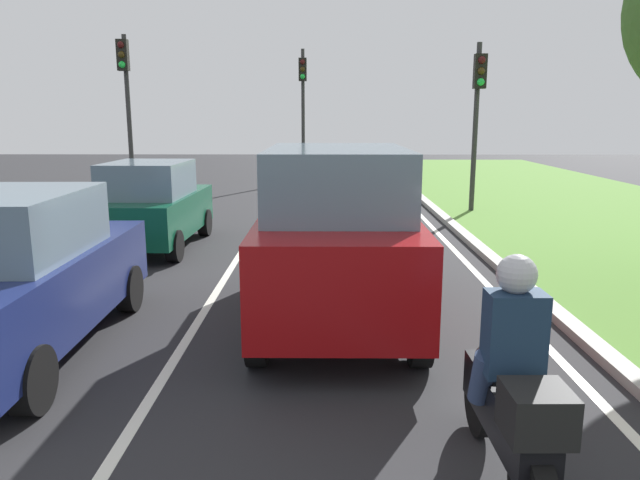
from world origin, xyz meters
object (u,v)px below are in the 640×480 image
at_px(car_suv_ahead, 337,234).
at_px(traffic_light_far_median, 303,95).
at_px(traffic_light_overhead_left, 126,89).
at_px(car_hatchback_far, 152,206).
at_px(rider_person, 513,331).
at_px(car_sedan_left_lane, 13,275).
at_px(motorcycle, 509,416).
at_px(traffic_light_near_right, 478,100).

xyz_separation_m(car_suv_ahead, traffic_light_far_median, (-1.07, 17.30, 2.37)).
xyz_separation_m(car_suv_ahead, traffic_light_overhead_left, (-6.16, 10.83, 2.29)).
xyz_separation_m(car_hatchback_far, rider_person, (4.84, -8.02, 0.31)).
height_order(rider_person, traffic_light_overhead_left, traffic_light_overhead_left).
xyz_separation_m(car_sedan_left_lane, rider_person, (4.81, -2.46, 0.27)).
bearing_deg(car_hatchback_far, traffic_light_overhead_left, 112.52).
height_order(car_sedan_left_lane, rider_person, car_sedan_left_lane).
xyz_separation_m(car_hatchback_far, motorcycle, (4.84, -8.07, -0.31)).
distance_m(rider_person, traffic_light_near_right, 13.07).
height_order(car_suv_ahead, traffic_light_near_right, traffic_light_near_right).
height_order(car_sedan_left_lane, motorcycle, car_sedan_left_lane).
xyz_separation_m(motorcycle, traffic_light_overhead_left, (-7.33, 14.51, 2.88)).
relative_size(car_hatchback_far, rider_person, 3.21).
relative_size(car_sedan_left_lane, traffic_light_far_median, 0.81).
relative_size(car_suv_ahead, car_hatchback_far, 1.20).
relative_size(rider_person, traffic_light_near_right, 0.25).
height_order(car_sedan_left_lane, traffic_light_far_median, traffic_light_far_median).
xyz_separation_m(car_suv_ahead, car_sedan_left_lane, (-3.65, -1.17, -0.25)).
bearing_deg(rider_person, motorcycle, -89.18).
distance_m(traffic_light_overhead_left, traffic_light_far_median, 8.23).
height_order(car_hatchback_far, traffic_light_near_right, traffic_light_near_right).
bearing_deg(traffic_light_near_right, traffic_light_overhead_left, 169.74).
height_order(car_suv_ahead, car_sedan_left_lane, car_suv_ahead).
xyz_separation_m(motorcycle, traffic_light_near_right, (2.81, 12.68, 2.51)).
distance_m(car_hatchback_far, traffic_light_near_right, 9.20).
xyz_separation_m(car_sedan_left_lane, traffic_light_overhead_left, (-2.51, 12.00, 2.53)).
height_order(traffic_light_overhead_left, traffic_light_far_median, traffic_light_far_median).
relative_size(car_suv_ahead, rider_person, 3.87).
relative_size(car_suv_ahead, traffic_light_near_right, 0.98).
distance_m(car_hatchback_far, motorcycle, 9.42).
height_order(car_suv_ahead, rider_person, car_suv_ahead).
distance_m(traffic_light_near_right, traffic_light_far_median, 9.73).
bearing_deg(car_sedan_left_lane, motorcycle, -28.71).
bearing_deg(traffic_light_overhead_left, car_suv_ahead, -60.37).
distance_m(car_sedan_left_lane, traffic_light_near_right, 12.89).
distance_m(car_sedan_left_lane, traffic_light_overhead_left, 12.52).
bearing_deg(car_hatchback_far, car_sedan_left_lane, -88.32).
bearing_deg(car_sedan_left_lane, traffic_light_near_right, 51.94).
bearing_deg(motorcycle, rider_person, 90.82).
xyz_separation_m(car_sedan_left_lane, motorcycle, (4.81, -2.51, -0.35)).
bearing_deg(motorcycle, car_suv_ahead, 106.82).
distance_m(motorcycle, traffic_light_near_right, 13.22).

